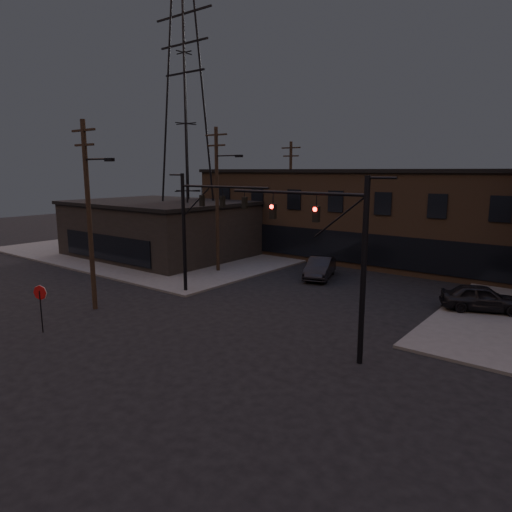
{
  "coord_description": "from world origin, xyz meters",
  "views": [
    {
      "loc": [
        14.33,
        -12.86,
        8.19
      ],
      "look_at": [
        -0.97,
        6.81,
        3.5
      ],
      "focal_mm": 32.0,
      "sensor_mm": 36.0,
      "label": 1
    }
  ],
  "objects": [
    {
      "name": "sidewalk_nw",
      "position": [
        -22.0,
        22.0,
        0.07
      ],
      "size": [
        30.0,
        30.0,
        0.15
      ],
      "primitive_type": "cube",
      "color": "#474744",
      "rests_on": "ground"
    },
    {
      "name": "building_row",
      "position": [
        0.0,
        28.0,
        4.0
      ],
      "size": [
        40.0,
        12.0,
        8.0
      ],
      "primitive_type": "cube",
      "color": "#4E3A29",
      "rests_on": "ground"
    },
    {
      "name": "parked_car_lot_a",
      "position": [
        9.0,
        15.35,
        0.92
      ],
      "size": [
        4.85,
        3.39,
        1.53
      ],
      "primitive_type": "imported",
      "rotation": [
        0.0,
        0.0,
        1.96
      ],
      "color": "black",
      "rests_on": "sidewalk_ne"
    },
    {
      "name": "utility_pole_near",
      "position": [
        -9.43,
        2.0,
        5.87
      ],
      "size": [
        3.7,
        0.28,
        11.0
      ],
      "color": "black",
      "rests_on": "ground"
    },
    {
      "name": "stop_sign",
      "position": [
        -8.0,
        -1.99,
        1.84
      ],
      "size": [
        0.72,
        0.33,
        2.48
      ],
      "color": "black",
      "rests_on": "ground"
    },
    {
      "name": "ground",
      "position": [
        0.0,
        0.0,
        0.0
      ],
      "size": [
        140.0,
        140.0,
        0.0
      ],
      "primitive_type": "plane",
      "color": "black",
      "rests_on": "ground"
    },
    {
      "name": "car_crossing",
      "position": [
        -2.86,
        17.26,
        0.81
      ],
      "size": [
        3.19,
        5.18,
        1.61
      ],
      "primitive_type": "imported",
      "rotation": [
        0.0,
        0.0,
        0.33
      ],
      "color": "black",
      "rests_on": "ground"
    },
    {
      "name": "traffic_signal_near",
      "position": [
        5.36,
        4.5,
        4.93
      ],
      "size": [
        7.12,
        0.24,
        8.0
      ],
      "color": "black",
      "rests_on": "ground"
    },
    {
      "name": "utility_pole_far",
      "position": [
        -11.5,
        26.0,
        5.78
      ],
      "size": [
        2.2,
        0.28,
        11.0
      ],
      "color": "black",
      "rests_on": "ground"
    },
    {
      "name": "traffic_signal_far",
      "position": [
        -6.72,
        8.0,
        5.01
      ],
      "size": [
        7.12,
        0.24,
        8.0
      ],
      "color": "black",
      "rests_on": "ground"
    },
    {
      "name": "transmission_tower",
      "position": [
        -18.0,
        18.0,
        12.5
      ],
      "size": [
        7.0,
        7.0,
        25.0
      ],
      "primitive_type": null,
      "color": "black",
      "rests_on": "ground"
    },
    {
      "name": "utility_pole_mid",
      "position": [
        -10.44,
        14.0,
        6.13
      ],
      "size": [
        3.7,
        0.28,
        11.5
      ],
      "color": "black",
      "rests_on": "ground"
    },
    {
      "name": "building_left",
      "position": [
        -20.0,
        16.0,
        2.5
      ],
      "size": [
        16.0,
        12.0,
        5.0
      ],
      "primitive_type": "cube",
      "color": "black",
      "rests_on": "ground"
    }
  ]
}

